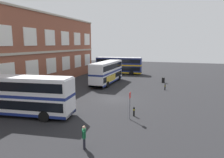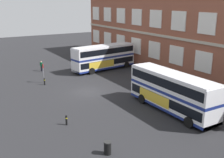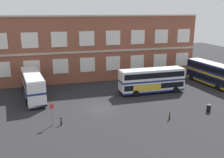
# 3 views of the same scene
# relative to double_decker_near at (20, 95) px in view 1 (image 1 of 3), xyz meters

# --- Properties ---
(ground_plane) EXTENTS (120.00, 120.00, 0.00)m
(ground_plane) POSITION_rel_double_decker_near_xyz_m (9.08, -5.40, -2.15)
(ground_plane) COLOR #232326
(double_decker_near) EXTENTS (3.92, 11.23, 4.07)m
(double_decker_near) POSITION_rel_double_decker_near_xyz_m (0.00, 0.00, 0.00)
(double_decker_near) COLOR silver
(double_decker_near) RESTS_ON ground
(double_decker_middle) EXTENTS (11.01, 2.90, 4.07)m
(double_decker_middle) POSITION_rel_double_decker_near_xyz_m (19.11, -2.59, 0.00)
(double_decker_middle) COLOR silver
(double_decker_middle) RESTS_ON ground
(double_decker_far) EXTENTS (3.58, 11.18, 4.07)m
(double_decker_far) POSITION_rel_double_decker_near_xyz_m (31.74, -1.14, 0.00)
(double_decker_far) COLOR navy
(double_decker_far) RESTS_ON ground
(waiting_passenger) EXTENTS (0.62, 0.38, 1.70)m
(waiting_passenger) POSITION_rel_double_decker_near_xyz_m (-4.25, -9.29, -1.22)
(waiting_passenger) COLOR black
(waiting_passenger) RESTS_ON ground
(bus_stand_flag) EXTENTS (0.44, 0.10, 2.70)m
(bus_stand_flag) POSITION_rel_double_decker_near_xyz_m (2.37, -10.96, -0.51)
(bus_stand_flag) COLOR slate
(bus_stand_flag) RESTS_ON ground
(station_litter_bin) EXTENTS (0.60, 0.60, 1.03)m
(station_litter_bin) POSITION_rel_double_decker_near_xyz_m (23.09, -12.50, -1.63)
(station_litter_bin) COLOR black
(station_litter_bin) RESTS_ON ground
(safety_bollard_west) EXTENTS (0.19, 0.19, 0.95)m
(safety_bollard_west) POSITION_rel_double_decker_near_xyz_m (3.36, -11.18, -1.66)
(safety_bollard_west) COLOR black
(safety_bollard_west) RESTS_ON ground
(safety_bollard_east) EXTENTS (0.19, 0.19, 0.95)m
(safety_bollard_east) POSITION_rel_double_decker_near_xyz_m (16.75, -13.29, -1.66)
(safety_bollard_east) COLOR black
(safety_bollard_east) RESTS_ON ground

